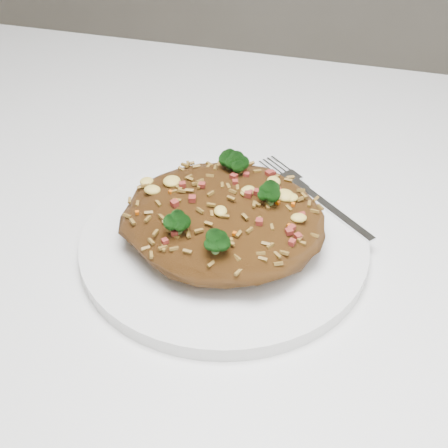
{
  "coord_description": "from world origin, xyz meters",
  "views": [
    {
      "loc": [
        0.17,
        -0.45,
        1.14
      ],
      "look_at": [
        0.05,
        -0.03,
        0.78
      ],
      "focal_mm": 50.0,
      "sensor_mm": 36.0,
      "label": 1
    }
  ],
  "objects_px": {
    "fried_rice": "(224,212)",
    "dining_table": "(185,285)",
    "fork": "(320,200)",
    "plate": "(224,242)"
  },
  "relations": [
    {
      "from": "fork",
      "to": "fried_rice",
      "type": "bearing_deg",
      "value": -95.11
    },
    {
      "from": "plate",
      "to": "fork",
      "type": "distance_m",
      "value": 0.11
    },
    {
      "from": "plate",
      "to": "fried_rice",
      "type": "distance_m",
      "value": 0.04
    },
    {
      "from": "plate",
      "to": "fried_rice",
      "type": "relative_size",
      "value": 1.44
    },
    {
      "from": "plate",
      "to": "fork",
      "type": "height_order",
      "value": "fork"
    },
    {
      "from": "dining_table",
      "to": "fork",
      "type": "xyz_separation_m",
      "value": [
        0.13,
        0.05,
        0.11
      ]
    },
    {
      "from": "fried_rice",
      "to": "dining_table",
      "type": "bearing_deg",
      "value": 151.44
    },
    {
      "from": "dining_table",
      "to": "fork",
      "type": "relative_size",
      "value": 9.03
    },
    {
      "from": "dining_table",
      "to": "fork",
      "type": "distance_m",
      "value": 0.17
    },
    {
      "from": "fried_rice",
      "to": "plate",
      "type": "bearing_deg",
      "value": -162.83
    }
  ]
}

